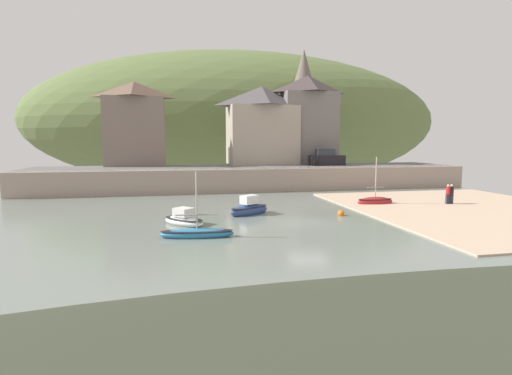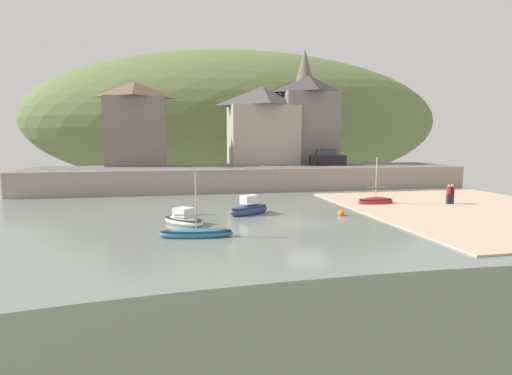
% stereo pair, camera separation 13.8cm
% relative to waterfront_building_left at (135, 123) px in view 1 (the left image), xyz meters
% --- Properties ---
extents(ground, '(48.00, 41.00, 0.61)m').
position_rel_waterfront_building_left_xyz_m(ground, '(14.19, -34.76, -7.20)').
color(ground, slate).
extents(quay_seawall, '(48.00, 9.40, 2.40)m').
position_rel_waterfront_building_left_xyz_m(quay_seawall, '(12.79, -7.70, -6.00)').
color(quay_seawall, gray).
rests_on(quay_seawall, ground).
extents(hillside_backdrop, '(80.00, 44.00, 26.01)m').
position_rel_waterfront_building_left_xyz_m(hillside_backdrop, '(17.37, 30.00, 1.74)').
color(hillside_backdrop, '#5E713F').
rests_on(hillside_backdrop, ground).
extents(waterfront_building_left, '(7.02, 5.45, 9.76)m').
position_rel_waterfront_building_left_xyz_m(waterfront_building_left, '(0.00, 0.00, 0.00)').
color(waterfront_building_left, '#76665C').
rests_on(waterfront_building_left, ground).
extents(waterfront_building_centre, '(8.59, 6.28, 9.62)m').
position_rel_waterfront_building_left_xyz_m(waterfront_building_centre, '(15.27, 0.00, -0.07)').
color(waterfront_building_centre, '#A89988').
rests_on(waterfront_building_centre, ground).
extents(waterfront_building_right, '(7.07, 5.25, 11.13)m').
position_rel_waterfront_building_left_xyz_m(waterfront_building_right, '(21.27, 0.00, 0.70)').
color(waterfront_building_right, slate).
rests_on(waterfront_building_right, ground).
extents(church_with_spire, '(3.00, 3.00, 15.28)m').
position_rel_waterfront_building_left_xyz_m(church_with_spire, '(22.00, 4.00, 2.92)').
color(church_with_spire, gray).
rests_on(church_with_spire, ground).
extents(sailboat_white_hull, '(3.50, 2.75, 1.61)m').
position_rel_waterfront_building_left_xyz_m(sailboat_white_hull, '(9.60, -21.40, -6.97)').
color(sailboat_white_hull, navy).
rests_on(sailboat_white_hull, ground).
extents(sailboat_far_left, '(4.18, 1.53, 3.80)m').
position_rel_waterfront_building_left_xyz_m(sailboat_far_left, '(5.47, -27.66, -7.14)').
color(sailboat_far_left, teal).
rests_on(sailboat_far_left, ground).
extents(sailboat_tall_mast, '(3.11, 1.07, 4.18)m').
position_rel_waterfront_building_left_xyz_m(sailboat_tall_mast, '(20.74, -19.16, -7.08)').
color(sailboat_tall_mast, '#A72122').
rests_on(sailboat_tall_mast, ground).
extents(fishing_boat_green, '(3.12, 3.24, 1.21)m').
position_rel_waterfront_building_left_xyz_m(fishing_boat_green, '(4.85, -24.08, -7.06)').
color(fishing_boat_green, white).
rests_on(fishing_boat_green, ground).
extents(parked_car_near_slipway, '(4.27, 2.16, 1.95)m').
position_rel_waterfront_building_left_xyz_m(parked_car_near_slipway, '(22.15, -4.50, -4.16)').
color(parked_car_near_slipway, black).
rests_on(parked_car_near_slipway, ground).
extents(person_on_slipway, '(0.34, 0.34, 1.62)m').
position_rel_waterfront_building_left_xyz_m(person_on_slipway, '(26.88, -20.53, -6.38)').
color(person_on_slipway, '#282833').
rests_on(person_on_slipway, ground).
extents(person_near_water, '(0.34, 0.34, 1.62)m').
position_rel_waterfront_building_left_xyz_m(person_near_water, '(26.51, -20.58, -6.38)').
color(person_near_water, '#282833').
rests_on(person_near_water, ground).
extents(mooring_buoy, '(0.49, 0.49, 0.49)m').
position_rel_waterfront_building_left_xyz_m(mooring_buoy, '(15.91, -23.24, -7.21)').
color(mooring_buoy, orange).
rests_on(mooring_buoy, ground).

